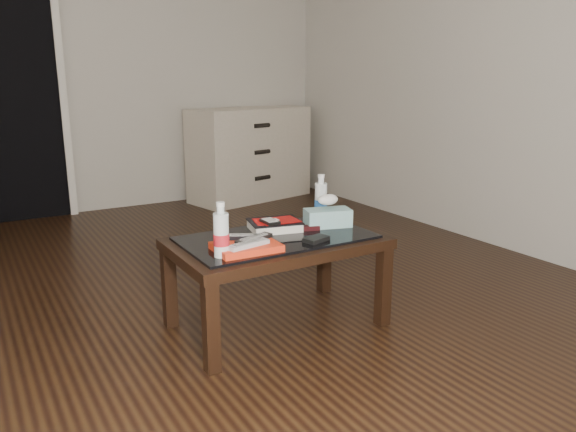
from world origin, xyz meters
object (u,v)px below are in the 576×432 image
Objects in this scene: coffee_table at (277,249)px; water_bottle_left at (221,230)px; dresser at (250,154)px; tissue_box at (328,218)px; textbook at (275,225)px; water_bottle_right at (321,196)px.

coffee_table is 4.20× the size of water_bottle_left.
dresser is 3.27m from water_bottle_left.
tissue_box is (-0.91, -2.68, 0.06)m from dresser.
dresser is at bearing 61.04° from water_bottle_left.
water_bottle_left reaches higher than textbook.
textbook is 1.09× the size of tissue_box.
water_bottle_right is (0.39, 0.20, 0.18)m from coffee_table.
dresser is 2.65m from water_bottle_right.
water_bottle_left reaches higher than coffee_table.
water_bottle_right reaches higher than tissue_box.
water_bottle_left is at bearing -131.26° from dresser.
tissue_box is (0.27, -0.08, 0.02)m from textbook.
coffee_table is 4.00× the size of textbook.
tissue_box reaches higher than textbook.
water_bottle_left is at bearing -149.54° from tissue_box.
water_bottle_left is (-0.35, -0.15, 0.18)m from coffee_table.
coffee_table is 0.42m from water_bottle_left.
coffee_table is at bearing -153.21° from water_bottle_right.
water_bottle_left is 1.00× the size of water_bottle_right.
coffee_table is 0.78× the size of dresser.
dresser is at bearing 65.61° from coffee_table.
dresser reaches higher than water_bottle_left.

